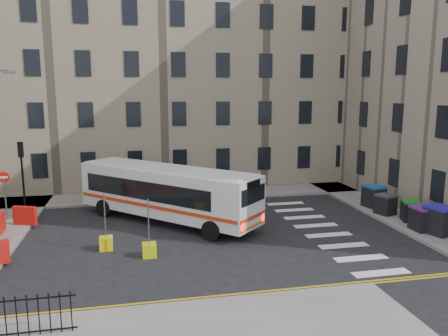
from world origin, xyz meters
name	(u,v)px	position (x,y,z in m)	size (l,w,h in m)	color
ground	(246,233)	(0.00, 0.00, 0.00)	(120.00, 120.00, 0.00)	black
pavement_north	(128,198)	(-6.00, 8.60, 0.07)	(36.00, 3.20, 0.15)	slate
pavement_east	(365,203)	(9.00, 4.00, 0.07)	(2.40, 26.00, 0.15)	slate
terrace_north	(111,73)	(-7.00, 15.50, 8.62)	(38.30, 10.80, 17.20)	gray
traffic_light_nw	(22,165)	(-12.00, 6.50, 2.87)	(0.28, 0.22, 4.10)	black
no_entry_north	(4,186)	(-12.50, 4.50, 2.08)	(0.60, 0.08, 3.00)	#595B5E
bus	(166,191)	(-3.84, 2.81, 1.73)	(9.52, 9.59, 3.00)	silver
wheelie_bin_a	(439,220)	(9.23, -2.58, 0.87)	(1.44, 1.55, 1.42)	black
wheelie_bin_b	(422,218)	(8.78, -1.89, 0.77)	(0.99, 1.14, 1.23)	black
wheelie_bin_c	(410,211)	(9.20, -0.32, 0.72)	(1.19, 1.27, 1.13)	black
wheelie_bin_d	(385,204)	(8.64, 1.21, 0.73)	(1.18, 1.26, 1.15)	black
wheelie_bin_e	(374,196)	(8.83, 2.80, 0.82)	(1.29, 1.41, 1.32)	black
bollard_yellow	(106,243)	(-6.90, -1.02, 0.30)	(0.60, 0.60, 0.60)	yellow
bollard_chevron	(149,250)	(-5.00, -2.30, 0.30)	(0.60, 0.60, 0.60)	#BBC20B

